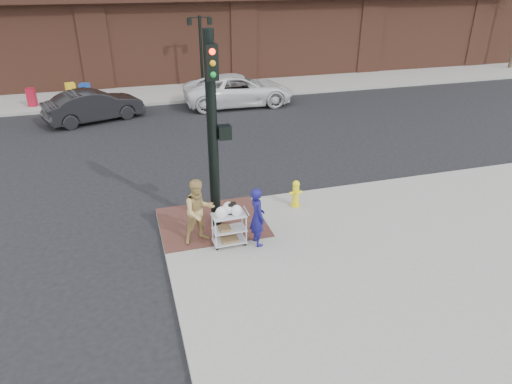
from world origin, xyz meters
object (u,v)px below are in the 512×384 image
object	(u,v)px
minivan_white	(239,90)
pedestrian_tan	(199,211)
traffic_signal_pole	(213,128)
sedan_dark	(94,106)
woman_blue	(257,217)
fire_hydrant	(296,193)
utility_cart	(229,226)
lamp_post	(201,45)

from	to	relation	value
minivan_white	pedestrian_tan	bearing A→B (deg)	162.55
traffic_signal_pole	sedan_dark	distance (m)	11.94
woman_blue	sedan_dark	world-z (taller)	woman_blue
sedan_dark	minivan_white	world-z (taller)	minivan_white
sedan_dark	fire_hydrant	world-z (taller)	sedan_dark
minivan_white	woman_blue	bearing A→B (deg)	168.59
sedan_dark	minivan_white	distance (m)	7.12
woman_blue	utility_cart	size ratio (longest dim) A/B	1.35
pedestrian_tan	lamp_post	bearing A→B (deg)	66.26
traffic_signal_pole	minivan_white	world-z (taller)	traffic_signal_pole
sedan_dark	utility_cart	bearing A→B (deg)	175.28
woman_blue	sedan_dark	distance (m)	13.16
lamp_post	fire_hydrant	bearing A→B (deg)	-90.33
pedestrian_tan	utility_cart	distance (m)	0.83
lamp_post	minivan_white	size ratio (longest dim) A/B	0.71
traffic_signal_pole	pedestrian_tan	world-z (taller)	traffic_signal_pole
minivan_white	traffic_signal_pole	bearing A→B (deg)	164.02
lamp_post	pedestrian_tan	xyz separation A→B (m)	(-3.06, -15.94, -1.63)
minivan_white	lamp_post	bearing A→B (deg)	23.55
lamp_post	utility_cart	bearing A→B (deg)	-98.37
woman_blue	utility_cart	xyz separation A→B (m)	(-0.68, 0.15, -0.25)
utility_cart	pedestrian_tan	bearing A→B (deg)	150.26
pedestrian_tan	minivan_white	bearing A→B (deg)	58.35
pedestrian_tan	utility_cart	xyz separation A→B (m)	(0.66, -0.38, -0.33)
minivan_white	utility_cart	size ratio (longest dim) A/B	4.98
traffic_signal_pole	utility_cart	distance (m)	2.43
fire_hydrant	sedan_dark	bearing A→B (deg)	117.63
pedestrian_tan	sedan_dark	world-z (taller)	pedestrian_tan
sedan_dark	utility_cart	world-z (taller)	sedan_dark
woman_blue	pedestrian_tan	bearing A→B (deg)	63.36
pedestrian_tan	minivan_white	distance (m)	13.51
woman_blue	minivan_white	bearing A→B (deg)	-17.84
woman_blue	utility_cart	distance (m)	0.74
lamp_post	sedan_dark	distance (m)	7.26
lamp_post	traffic_signal_pole	world-z (taller)	traffic_signal_pole
pedestrian_tan	fire_hydrant	world-z (taller)	pedestrian_tan
minivan_white	fire_hydrant	xyz separation A→B (m)	(-1.37, -11.70, -0.22)
sedan_dark	minivan_white	bearing A→B (deg)	-103.59
utility_cart	fire_hydrant	world-z (taller)	utility_cart
woman_blue	fire_hydrant	xyz separation A→B (m)	(1.64, 1.62, -0.35)
traffic_signal_pole	utility_cart	size ratio (longest dim) A/B	4.43
utility_cart	lamp_post	bearing A→B (deg)	81.63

